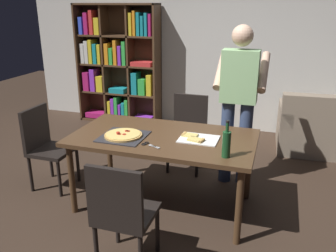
{
  "coord_description": "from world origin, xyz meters",
  "views": [
    {
      "loc": [
        1.01,
        -2.99,
        1.95
      ],
      "look_at": [
        0.0,
        0.15,
        0.8
      ],
      "focal_mm": 37.77,
      "sensor_mm": 36.0,
      "label": 1
    }
  ],
  "objects_px": {
    "chair_near_camera": "(122,211)",
    "person_serving_pizza": "(239,97)",
    "chair_far_side": "(188,127)",
    "wine_bottle": "(226,143)",
    "chair_left_end": "(45,143)",
    "kitchen_scissors": "(148,145)",
    "dining_table": "(163,143)",
    "bookshelf": "(118,66)",
    "pepperoni_pizza_on_tray": "(123,135)"
  },
  "relations": [
    {
      "from": "bookshelf",
      "to": "wine_bottle",
      "type": "bearing_deg",
      "value": -50.06
    },
    {
      "from": "person_serving_pizza",
      "to": "kitchen_scissors",
      "type": "relative_size",
      "value": 8.86
    },
    {
      "from": "chair_near_camera",
      "to": "chair_far_side",
      "type": "distance_m",
      "value": 1.92
    },
    {
      "from": "dining_table",
      "to": "bookshelf",
      "type": "distance_m",
      "value": 2.87
    },
    {
      "from": "bookshelf",
      "to": "wine_bottle",
      "type": "height_order",
      "value": "bookshelf"
    },
    {
      "from": "chair_left_end",
      "to": "chair_far_side",
      "type": "bearing_deg",
      "value": 35.26
    },
    {
      "from": "chair_far_side",
      "to": "bookshelf",
      "type": "bearing_deg",
      "value": 138.48
    },
    {
      "from": "pepperoni_pizza_on_tray",
      "to": "person_serving_pizza",
      "type": "bearing_deg",
      "value": 42.67
    },
    {
      "from": "dining_table",
      "to": "chair_left_end",
      "type": "relative_size",
      "value": 1.94
    },
    {
      "from": "bookshelf",
      "to": "wine_bottle",
      "type": "relative_size",
      "value": 6.17
    },
    {
      "from": "chair_near_camera",
      "to": "person_serving_pizza",
      "type": "relative_size",
      "value": 0.51
    },
    {
      "from": "chair_far_side",
      "to": "bookshelf",
      "type": "relative_size",
      "value": 0.46
    },
    {
      "from": "dining_table",
      "to": "chair_left_end",
      "type": "distance_m",
      "value": 1.37
    },
    {
      "from": "dining_table",
      "to": "bookshelf",
      "type": "bearing_deg",
      "value": 123.93
    },
    {
      "from": "kitchen_scissors",
      "to": "pepperoni_pizza_on_tray",
      "type": "bearing_deg",
      "value": 158.28
    },
    {
      "from": "bookshelf",
      "to": "person_serving_pizza",
      "type": "bearing_deg",
      "value": -36.57
    },
    {
      "from": "chair_near_camera",
      "to": "person_serving_pizza",
      "type": "distance_m",
      "value": 1.87
    },
    {
      "from": "chair_far_side",
      "to": "pepperoni_pizza_on_tray",
      "type": "xyz_separation_m",
      "value": [
        -0.35,
        -1.1,
        0.25
      ]
    },
    {
      "from": "person_serving_pizza",
      "to": "kitchen_scissors",
      "type": "distance_m",
      "value": 1.22
    },
    {
      "from": "chair_far_side",
      "to": "person_serving_pizza",
      "type": "relative_size",
      "value": 0.51
    },
    {
      "from": "bookshelf",
      "to": "kitchen_scissors",
      "type": "xyz_separation_m",
      "value": [
        1.55,
        -2.64,
        -0.19
      ]
    },
    {
      "from": "dining_table",
      "to": "kitchen_scissors",
      "type": "bearing_deg",
      "value": -101.14
    },
    {
      "from": "dining_table",
      "to": "wine_bottle",
      "type": "height_order",
      "value": "wine_bottle"
    },
    {
      "from": "dining_table",
      "to": "person_serving_pizza",
      "type": "bearing_deg",
      "value": 50.68
    },
    {
      "from": "chair_near_camera",
      "to": "bookshelf",
      "type": "distance_m",
      "value": 3.72
    },
    {
      "from": "bookshelf",
      "to": "chair_near_camera",
      "type": "bearing_deg",
      "value": -64.4
    },
    {
      "from": "chair_left_end",
      "to": "person_serving_pizza",
      "type": "distance_m",
      "value": 2.15
    },
    {
      "from": "dining_table",
      "to": "pepperoni_pizza_on_tray",
      "type": "bearing_deg",
      "value": -157.95
    },
    {
      "from": "kitchen_scissors",
      "to": "chair_left_end",
      "type": "bearing_deg",
      "value": 168.68
    },
    {
      "from": "dining_table",
      "to": "bookshelf",
      "type": "height_order",
      "value": "bookshelf"
    },
    {
      "from": "dining_table",
      "to": "chair_far_side",
      "type": "bearing_deg",
      "value": 90.0
    },
    {
      "from": "chair_near_camera",
      "to": "kitchen_scissors",
      "type": "relative_size",
      "value": 4.56
    },
    {
      "from": "person_serving_pizza",
      "to": "pepperoni_pizza_on_tray",
      "type": "distance_m",
      "value": 1.32
    },
    {
      "from": "chair_left_end",
      "to": "pepperoni_pizza_on_tray",
      "type": "relative_size",
      "value": 2.16
    },
    {
      "from": "chair_near_camera",
      "to": "wine_bottle",
      "type": "height_order",
      "value": "wine_bottle"
    },
    {
      "from": "chair_left_end",
      "to": "pepperoni_pizza_on_tray",
      "type": "distance_m",
      "value": 1.05
    },
    {
      "from": "dining_table",
      "to": "chair_near_camera",
      "type": "xyz_separation_m",
      "value": [
        -0.0,
        -0.96,
        -0.17
      ]
    },
    {
      "from": "wine_bottle",
      "to": "kitchen_scissors",
      "type": "height_order",
      "value": "wine_bottle"
    },
    {
      "from": "wine_bottle",
      "to": "bookshelf",
      "type": "bearing_deg",
      "value": 129.94
    },
    {
      "from": "person_serving_pizza",
      "to": "wine_bottle",
      "type": "relative_size",
      "value": 5.54
    },
    {
      "from": "dining_table",
      "to": "wine_bottle",
      "type": "bearing_deg",
      "value": -25.27
    },
    {
      "from": "chair_far_side",
      "to": "person_serving_pizza",
      "type": "bearing_deg",
      "value": -19.97
    },
    {
      "from": "chair_far_side",
      "to": "wine_bottle",
      "type": "xyz_separation_m",
      "value": [
        0.65,
        -1.26,
        0.36
      ]
    },
    {
      "from": "pepperoni_pizza_on_tray",
      "to": "kitchen_scissors",
      "type": "distance_m",
      "value": 0.32
    },
    {
      "from": "bookshelf",
      "to": "pepperoni_pizza_on_tray",
      "type": "height_order",
      "value": "bookshelf"
    },
    {
      "from": "wine_bottle",
      "to": "dining_table",
      "type": "bearing_deg",
      "value": 154.73
    },
    {
      "from": "chair_left_end",
      "to": "kitchen_scissors",
      "type": "distance_m",
      "value": 1.35
    },
    {
      "from": "chair_far_side",
      "to": "bookshelf",
      "type": "distance_m",
      "value": 2.18
    },
    {
      "from": "chair_near_camera",
      "to": "kitchen_scissors",
      "type": "height_order",
      "value": "chair_near_camera"
    },
    {
      "from": "pepperoni_pizza_on_tray",
      "to": "kitchen_scissors",
      "type": "bearing_deg",
      "value": -21.72
    }
  ]
}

